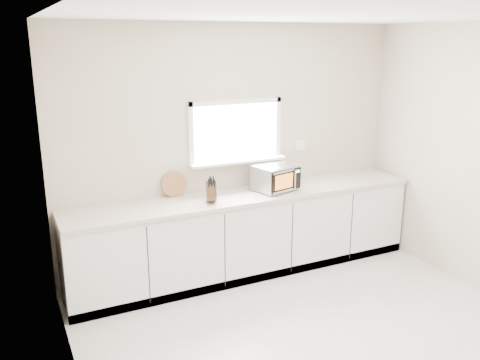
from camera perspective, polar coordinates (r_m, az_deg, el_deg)
ground at (r=4.56m, az=10.91°, el=-18.42°), size 4.00×4.00×0.00m
back_wall at (r=5.62m, az=-0.56°, el=3.61°), size 4.00×0.17×2.70m
cabinets at (r=5.63m, az=0.76°, el=-6.18°), size 3.92×0.60×0.88m
countertop at (r=5.47m, az=0.82°, el=-1.74°), size 3.92×0.64×0.04m
microwave at (r=5.56m, az=4.04°, el=0.31°), size 0.51×0.44×0.28m
knife_block at (r=5.16m, az=-3.26°, el=-1.18°), size 0.15×0.22×0.29m
cutting_board at (r=5.38m, az=-7.42°, el=-0.45°), size 0.27×0.07×0.27m
coffee_grinder at (r=5.55m, az=2.56°, el=-0.03°), size 0.15×0.15×0.23m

